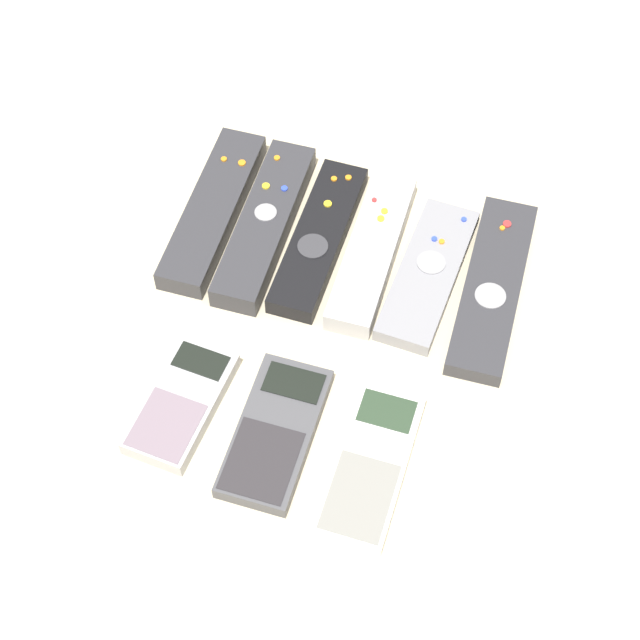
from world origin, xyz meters
name	(u,v)px	position (x,y,z in m)	size (l,w,h in m)	color
ground_plane	(310,352)	(0.00, 0.00, 0.00)	(3.00, 3.00, 0.00)	beige
remote_0	(213,210)	(-0.15, 0.13, 0.01)	(0.06, 0.21, 0.03)	#333338
remote_1	(265,224)	(-0.10, 0.13, 0.01)	(0.06, 0.22, 0.03)	#333338
remote_2	(319,238)	(-0.04, 0.13, 0.01)	(0.05, 0.20, 0.02)	black
remote_3	(372,252)	(0.02, 0.13, 0.01)	(0.06, 0.20, 0.03)	#B7B7BC
remote_4	(428,274)	(0.08, 0.12, 0.01)	(0.06, 0.18, 0.02)	gray
remote_5	(492,287)	(0.15, 0.13, 0.01)	(0.07, 0.22, 0.02)	#333338
calculator_0	(181,403)	(-0.09, -0.10, 0.01)	(0.07, 0.13, 0.02)	#B2B2B7
calculator_1	(275,432)	(0.00, -0.10, 0.01)	(0.07, 0.15, 0.02)	#4C4C51
calculator_2	(371,465)	(0.09, -0.10, 0.01)	(0.07, 0.16, 0.02)	silver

